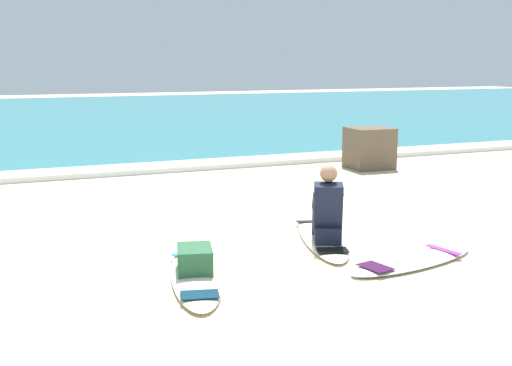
% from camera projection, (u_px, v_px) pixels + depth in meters
% --- Properties ---
extents(ground_plane, '(80.00, 80.00, 0.00)m').
position_uv_depth(ground_plane, '(284.00, 260.00, 7.30)').
color(ground_plane, beige).
extents(sea, '(80.00, 28.00, 0.10)m').
position_uv_depth(sea, '(70.00, 117.00, 25.70)').
color(sea, teal).
rests_on(sea, ground).
extents(breaking_foam, '(80.00, 0.90, 0.11)m').
position_uv_depth(breaking_foam, '(150.00, 168.00, 13.28)').
color(breaking_foam, white).
rests_on(breaking_foam, ground).
extents(surfboard_main, '(1.22, 2.33, 0.08)m').
position_uv_depth(surfboard_main, '(322.00, 236.00, 8.16)').
color(surfboard_main, '#EFE5C6').
rests_on(surfboard_main, ground).
extents(surfer_seated, '(0.60, 0.77, 0.95)m').
position_uv_depth(surfer_seated, '(328.00, 211.00, 7.79)').
color(surfer_seated, black).
rests_on(surfer_seated, surfboard_main).
extents(surfboard_spare_near, '(1.03, 2.23, 0.08)m').
position_uv_depth(surfboard_spare_near, '(196.00, 274.00, 6.70)').
color(surfboard_spare_near, '#EFE5C6').
rests_on(surfboard_spare_near, ground).
extents(surfboard_spare_far, '(1.92, 0.90, 0.08)m').
position_uv_depth(surfboard_spare_far, '(413.00, 260.00, 7.17)').
color(surfboard_spare_far, white).
rests_on(surfboard_spare_far, ground).
extents(shoreline_rock, '(0.91, 0.85, 0.86)m').
position_uv_depth(shoreline_rock, '(369.00, 148.00, 13.52)').
color(shoreline_rock, brown).
rests_on(shoreline_rock, ground).
extents(beach_bag, '(0.47, 0.56, 0.32)m').
position_uv_depth(beach_bag, '(195.00, 262.00, 6.72)').
color(beach_bag, '#285B38').
rests_on(beach_bag, ground).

